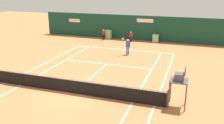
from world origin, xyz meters
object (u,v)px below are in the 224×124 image
object	(u,v)px
player_on_baseline	(128,45)
ball_kid_right_post	(104,34)
umpire_chair	(179,80)
tennis_ball_by_sideline	(153,87)
ball_kid_centre_post	(131,36)
tennis_ball_near_service_line	(138,66)

from	to	relation	value
player_on_baseline	ball_kid_right_post	world-z (taller)	player_on_baseline
umpire_chair	ball_kid_right_post	distance (m)	18.51
umpire_chair	tennis_ball_by_sideline	xyz separation A→B (m)	(-1.80, 2.32, -1.59)
ball_kid_centre_post	tennis_ball_by_sideline	world-z (taller)	ball_kid_centre_post
umpire_chair	tennis_ball_by_sideline	bearing A→B (deg)	37.80
umpire_chair	player_on_baseline	xyz separation A→B (m)	(-5.63, 9.63, -0.69)
player_on_baseline	ball_kid_right_post	bearing A→B (deg)	-34.77
tennis_ball_by_sideline	tennis_ball_near_service_line	world-z (taller)	same
ball_kid_right_post	player_on_baseline	bearing A→B (deg)	140.14
player_on_baseline	tennis_ball_near_service_line	bearing A→B (deg)	134.30
ball_kid_right_post	ball_kid_centre_post	world-z (taller)	ball_kid_right_post
tennis_ball_near_service_line	umpire_chair	bearing A→B (deg)	-58.65
umpire_chair	tennis_ball_near_service_line	world-z (taller)	umpire_chair
umpire_chair	ball_kid_centre_post	distance (m)	16.79
umpire_chair	ball_kid_right_post	size ratio (longest dim) A/B	1.86
player_on_baseline	tennis_ball_by_sideline	xyz separation A→B (m)	(3.83, -7.31, -0.91)
umpire_chair	tennis_ball_by_sideline	world-z (taller)	umpire_chair
tennis_ball_by_sideline	tennis_ball_near_service_line	xyz separation A→B (m)	(-1.98, 3.88, 0.00)
umpire_chair	ball_kid_centre_post	bearing A→B (deg)	23.84
tennis_ball_near_service_line	player_on_baseline	bearing A→B (deg)	118.46
player_on_baseline	ball_kid_centre_post	bearing A→B (deg)	-62.86
player_on_baseline	ball_kid_right_post	xyz separation A→B (m)	(-4.69, 5.71, -0.19)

